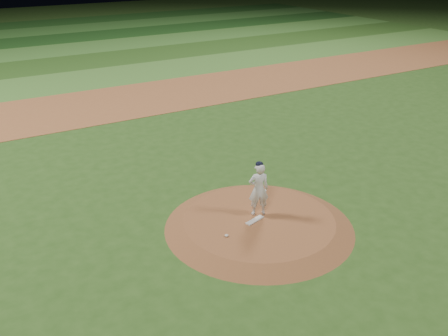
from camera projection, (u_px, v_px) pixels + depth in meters
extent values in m
plane|color=#294C18|center=(259.00, 227.00, 14.56)|extent=(120.00, 120.00, 0.00)
cube|color=brown|center=(105.00, 104.00, 25.53)|extent=(70.00, 6.00, 0.02)
cube|color=#3F742A|center=(75.00, 81.00, 29.84)|extent=(70.00, 5.00, 0.02)
cube|color=#264D18|center=(55.00, 65.00, 33.76)|extent=(70.00, 5.00, 0.02)
cube|color=#3A7029|center=(39.00, 52.00, 37.67)|extent=(70.00, 5.00, 0.02)
cube|color=#173F14|center=(26.00, 42.00, 41.59)|extent=(70.00, 5.00, 0.02)
cube|color=#2E6324|center=(15.00, 33.00, 45.51)|extent=(70.00, 5.00, 0.02)
cube|color=#1A4416|center=(6.00, 26.00, 49.43)|extent=(70.00, 5.00, 0.02)
cone|color=brown|center=(259.00, 223.00, 14.51)|extent=(5.50, 5.50, 0.25)
cube|color=silver|center=(255.00, 220.00, 14.37)|extent=(0.67, 0.34, 0.03)
ellipsoid|color=beige|center=(227.00, 235.00, 13.60)|extent=(0.11, 0.11, 0.06)
imported|color=silver|center=(259.00, 189.00, 14.39)|extent=(0.69, 0.57, 1.64)
ellipsoid|color=black|center=(259.00, 164.00, 14.06)|extent=(0.22, 0.22, 0.15)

